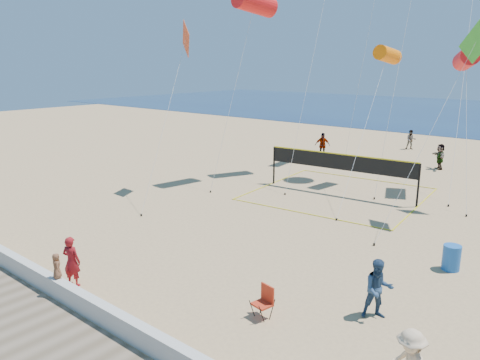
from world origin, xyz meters
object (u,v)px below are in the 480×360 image
Objects in this scene: woman at (72,261)px; trash_barrel at (451,258)px; camp_chair at (265,300)px; volleyball_net at (340,167)px.

trash_barrel is (8.82, 8.88, -0.38)m from woman.
volleyball_net reaches higher than camp_chair.
trash_barrel is at bearing 75.88° from camp_chair.
woman is 1.86× the size of trash_barrel.
trash_barrel is 0.10× the size of volleyball_net.
woman is at bearing -100.45° from volleyball_net.
woman is 1.61× the size of camp_chair.
volleyball_net reaches higher than trash_barrel.
camp_chair is (5.78, 2.37, -0.30)m from woman.
camp_chair is at bearing 179.66° from woman.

